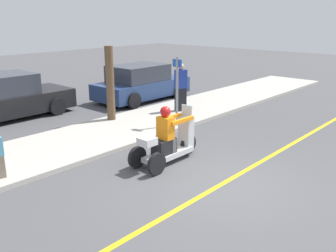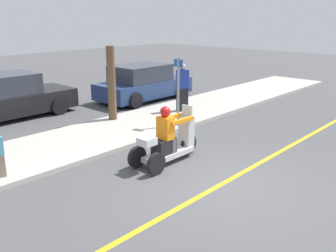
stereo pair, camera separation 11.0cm
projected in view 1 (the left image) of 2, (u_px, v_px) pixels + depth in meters
The scene contains 9 objects.
ground_plane at pixel (222, 184), 8.19m from camera, with size 60.00×60.00×0.00m, color #4C4C4F.
lane_stripe at pixel (226, 182), 8.30m from camera, with size 24.00×0.12×0.01m.
sidewalk_strip at pixel (93, 137), 11.11m from camera, with size 28.00×2.80×0.12m.
motorcycle_trike at pixel (168, 142), 9.27m from camera, with size 2.09×0.75×1.46m.
spectator_with_child at pixel (181, 88), 13.76m from camera, with size 0.48×0.37×1.75m.
parked_car_lot_left at pixel (0, 99), 13.05m from camera, with size 4.87×2.08×1.58m.
parked_car_lot_far at pixel (141, 83), 16.12m from camera, with size 4.28×2.09×1.53m.
tree_trunk at pixel (110, 83), 12.48m from camera, with size 0.28×0.28×2.47m.
street_sign at pixel (177, 89), 11.80m from camera, with size 0.08×0.36×2.20m.
Camera 1 is at (-6.36, -4.12, 3.56)m, focal length 40.00 mm.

